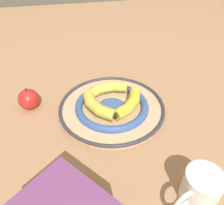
% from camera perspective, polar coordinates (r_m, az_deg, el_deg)
% --- Properties ---
extents(ground_plane, '(2.80, 2.80, 0.00)m').
position_cam_1_polar(ground_plane, '(0.80, -0.28, -1.31)').
color(ground_plane, '#A87A56').
extents(decorative_bowl, '(0.38, 0.38, 0.03)m').
position_cam_1_polar(decorative_bowl, '(0.78, 0.00, -1.17)').
color(decorative_bowl, tan).
rests_on(decorative_bowl, ground_plane).
extents(banana_a, '(0.13, 0.14, 0.04)m').
position_cam_1_polar(banana_a, '(0.74, 4.54, -0.45)').
color(banana_a, yellow).
rests_on(banana_a, decorative_bowl).
extents(banana_b, '(0.17, 0.06, 0.03)m').
position_cam_1_polar(banana_b, '(0.81, -0.95, 3.70)').
color(banana_b, yellow).
rests_on(banana_b, decorative_bowl).
extents(banana_c, '(0.10, 0.16, 0.04)m').
position_cam_1_polar(banana_c, '(0.73, -4.17, -0.77)').
color(banana_c, gold).
rests_on(banana_c, decorative_bowl).
extents(coffee_mug, '(0.13, 0.09, 0.09)m').
position_cam_1_polar(coffee_mug, '(0.59, 22.04, -19.94)').
color(coffee_mug, white).
rests_on(coffee_mug, ground_plane).
extents(apple, '(0.08, 0.08, 0.09)m').
position_cam_1_polar(apple, '(0.84, -20.91, 0.82)').
color(apple, red).
rests_on(apple, ground_plane).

